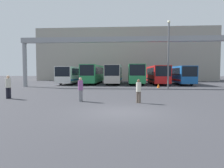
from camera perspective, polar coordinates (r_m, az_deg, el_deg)
ground_plane at (r=10.41m, az=2.49°, el=-8.06°), size 200.00×200.00×0.00m
building_backdrop at (r=54.12m, az=3.87°, el=7.97°), size 43.92×12.00×12.83m
overhead_gantry at (r=27.94m, az=3.58°, el=11.08°), size 29.12×0.80×6.91m
bus_slot_0 at (r=37.03m, az=-11.24°, el=2.79°), size 2.58×11.63×3.00m
bus_slot_1 at (r=36.45m, az=-5.34°, el=3.09°), size 2.44×12.11×3.30m
bus_slot_2 at (r=36.15m, az=0.67°, el=3.07°), size 2.48×12.38×3.26m
bus_slot_3 at (r=35.30m, az=6.78°, el=3.11°), size 2.57×10.75×3.34m
bus_slot_4 at (r=36.42m, az=12.73°, el=2.85°), size 2.54×12.25×3.11m
bus_slot_5 at (r=36.44m, az=18.85°, el=2.70°), size 2.45×10.71×3.04m
pedestrian_mid_left at (r=17.59m, az=-27.50°, el=-0.59°), size 0.38×0.38×1.82m
pedestrian_near_right at (r=14.29m, az=-8.98°, el=-1.33°), size 0.35×0.35×1.70m
pedestrian_mid_right at (r=13.48m, az=7.61°, el=-1.83°), size 0.33×0.33×1.60m
traffic_cone at (r=27.10m, az=13.12°, el=-0.47°), size 0.40×0.40×0.58m
lamp_post at (r=26.36m, az=15.83°, el=8.82°), size 0.36×0.36×8.52m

